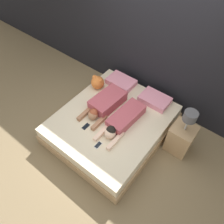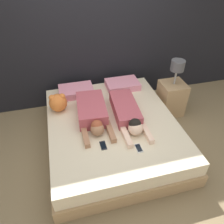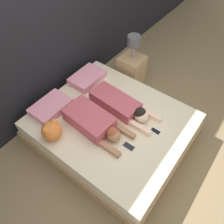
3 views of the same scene
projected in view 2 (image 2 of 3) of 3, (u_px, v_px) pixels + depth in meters
name	position (u px, v px, depth m)	size (l,w,h in m)	color
ground_plane	(112.00, 141.00, 3.38)	(12.00, 12.00, 0.00)	#7F6B4C
wall_back	(93.00, 31.00, 3.50)	(12.00, 0.06, 2.60)	black
bed	(112.00, 131.00, 3.25)	(1.85, 2.14, 0.42)	tan
pillow_head_left	(76.00, 91.00, 3.62)	(0.56, 0.39, 0.11)	pink
pillow_head_right	(122.00, 84.00, 3.78)	(0.56, 0.39, 0.11)	pink
person_left	(92.00, 113.00, 3.09)	(0.44, 0.99, 0.21)	#B24C59
person_right	(127.00, 113.00, 3.10)	(0.38, 1.08, 0.22)	#B24C59
cell_phone_left	(103.00, 145.00, 2.73)	(0.07, 0.15, 0.01)	#2D2D33
cell_phone_right	(139.00, 148.00, 2.69)	(0.07, 0.15, 0.01)	silver
plush_toy	(58.00, 102.00, 3.22)	(0.27, 0.27, 0.28)	orange
nightstand	(172.00, 96.00, 3.74)	(0.40, 0.40, 1.00)	tan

